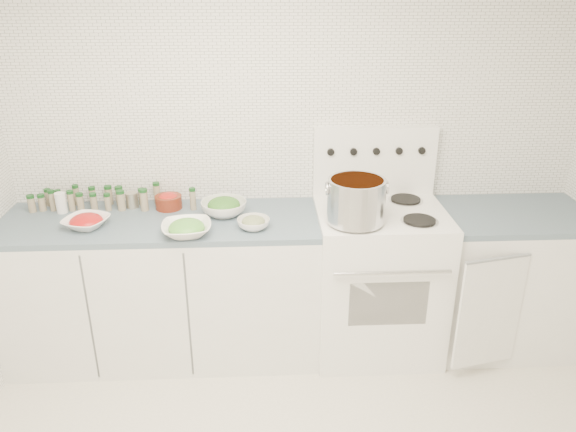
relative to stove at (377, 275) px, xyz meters
The scene contains 13 objects.
room_walls 1.66m from the stove, 112.04° to the right, with size 3.54×3.04×2.52m.
counter_left 1.31m from the stove, behind, with size 1.85×0.62×0.90m.
stove is the anchor object (origin of this frame).
counter_right 0.82m from the stove, ahead, with size 0.89×0.72×0.90m.
stock_pot 0.64m from the stove, 136.67° to the right, with size 0.34×0.32×0.24m.
bowl_tomato 1.75m from the stove, behind, with size 0.31×0.31×0.08m.
bowl_snowpea 1.22m from the stove, 169.34° to the right, with size 0.30×0.30×0.09m.
bowl_broccoli 1.03m from the stove, behind, with size 0.34×0.34×0.11m.
bowl_zucchini 0.88m from the stove, 169.14° to the right, with size 0.23×0.23×0.07m.
bowl_pepper 1.36m from the stove, behind, with size 0.16×0.16×0.10m.
salt_canister 1.96m from the stove, behind, with size 0.06×0.06×0.12m, color white.
tin_can 1.57m from the stove, behind, with size 0.07×0.07×0.10m, color #A79F8D.
spice_cluster 1.75m from the stove, behind, with size 1.00×0.16×0.14m.
Camera 1 is at (-0.22, -1.83, 2.21)m, focal length 35.00 mm.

